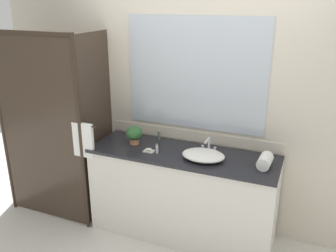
# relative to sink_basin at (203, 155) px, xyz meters

# --- Properties ---
(ground_plane) EXTENTS (8.00, 8.00, 0.00)m
(ground_plane) POSITION_rel_sink_basin_xyz_m (-0.22, 0.06, -0.94)
(ground_plane) COLOR silver
(wall_back_with_mirror) EXTENTS (4.40, 0.06, 2.60)m
(wall_back_with_mirror) POSITION_rel_sink_basin_xyz_m (-0.22, 0.40, 0.37)
(wall_back_with_mirror) COLOR beige
(wall_back_with_mirror) RESTS_ON ground_plane
(vanity_cabinet) EXTENTS (1.80, 0.58, 0.90)m
(vanity_cabinet) POSITION_rel_sink_basin_xyz_m (-0.22, 0.06, -0.49)
(vanity_cabinet) COLOR silver
(vanity_cabinet) RESTS_ON ground_plane
(shower_enclosure) EXTENTS (1.20, 0.59, 2.00)m
(shower_enclosure) POSITION_rel_sink_basin_xyz_m (-1.49, -0.13, 0.09)
(shower_enclosure) COLOR #2D2319
(shower_enclosure) RESTS_ON ground_plane
(sink_basin) EXTENTS (0.39, 0.30, 0.07)m
(sink_basin) POSITION_rel_sink_basin_xyz_m (0.00, 0.00, 0.00)
(sink_basin) COLOR white
(sink_basin) RESTS_ON vanity_cabinet
(faucet) EXTENTS (0.17, 0.16, 0.15)m
(faucet) POSITION_rel_sink_basin_xyz_m (0.00, 0.16, 0.02)
(faucet) COLOR silver
(faucet) RESTS_ON vanity_cabinet
(potted_plant) EXTENTS (0.16, 0.16, 0.19)m
(potted_plant) POSITION_rel_sink_basin_xyz_m (-0.74, 0.08, 0.07)
(potted_plant) COLOR #B77A51
(potted_plant) RESTS_ON vanity_cabinet
(soap_dish) EXTENTS (0.10, 0.07, 0.04)m
(soap_dish) POSITION_rel_sink_basin_xyz_m (-0.53, -0.04, -0.02)
(soap_dish) COLOR silver
(soap_dish) RESTS_ON vanity_cabinet
(amenity_bottle_conditioner) EXTENTS (0.03, 0.03, 0.10)m
(amenity_bottle_conditioner) POSITION_rel_sink_basin_xyz_m (-0.56, 0.27, 0.01)
(amenity_bottle_conditioner) COLOR #4C7056
(amenity_bottle_conditioner) RESTS_ON vanity_cabinet
(amenity_bottle_lotion) EXTENTS (0.02, 0.02, 0.10)m
(amenity_bottle_lotion) POSITION_rel_sink_basin_xyz_m (-0.44, -0.05, 0.01)
(amenity_bottle_lotion) COLOR silver
(amenity_bottle_lotion) RESTS_ON vanity_cabinet
(amenity_bottle_body_wash) EXTENTS (0.03, 0.03, 0.10)m
(amenity_bottle_body_wash) POSITION_rel_sink_basin_xyz_m (-0.79, 0.27, 0.01)
(amenity_bottle_body_wash) COLOR silver
(amenity_bottle_body_wash) RESTS_ON vanity_cabinet
(rolled_towel_near_edge) EXTENTS (0.12, 0.21, 0.11)m
(rolled_towel_near_edge) POSITION_rel_sink_basin_xyz_m (0.54, 0.04, 0.02)
(rolled_towel_near_edge) COLOR white
(rolled_towel_near_edge) RESTS_ON vanity_cabinet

